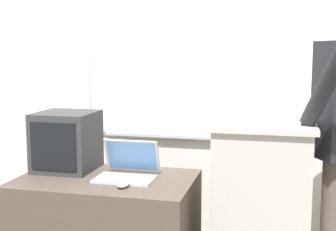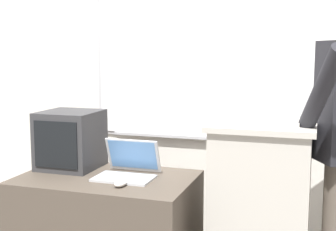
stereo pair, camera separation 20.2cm
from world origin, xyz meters
name	(u,v)px [view 1 (the left image)]	position (x,y,z in m)	size (l,w,h in m)	color
back_wall	(220,66)	(0.01, 1.12, 1.32)	(6.40, 0.17, 2.64)	silver
lectern_podium	(261,213)	(0.34, 0.38, 0.53)	(0.56, 0.53, 1.05)	#BCB7AD
laptop	(128,167)	(-0.41, 0.29, 0.77)	(0.33, 0.29, 0.21)	#B7BABF
wireless_keyboard	(258,121)	(0.32, 0.31, 1.06)	(0.43, 0.14, 0.02)	beige
computer_mouse_by_laptop	(123,184)	(-0.37, 0.08, 0.73)	(0.06, 0.10, 0.03)	silver
crt_monitor	(67,141)	(-0.83, 0.37, 0.89)	(0.34, 0.35, 0.35)	#333335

